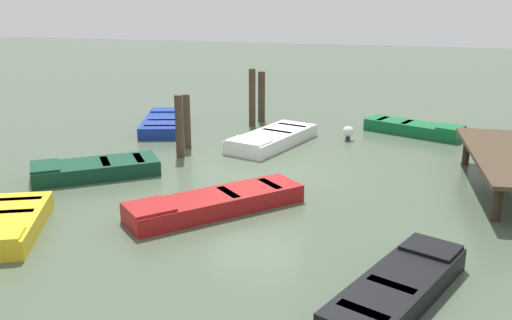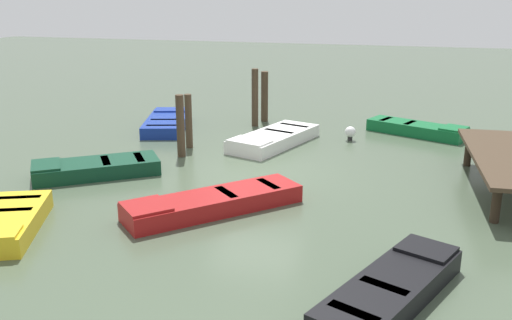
% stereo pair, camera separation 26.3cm
% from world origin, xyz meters
% --- Properties ---
extents(ground_plane, '(80.00, 80.00, 0.00)m').
position_xyz_m(ground_plane, '(0.00, 0.00, 0.00)').
color(ground_plane, '#475642').
extents(dock_segment, '(5.36, 2.10, 0.95)m').
position_xyz_m(dock_segment, '(-0.23, 6.37, 0.84)').
color(dock_segment, '#423323').
rests_on(dock_segment, ground_plane).
extents(rowboat_blue, '(3.59, 2.29, 0.46)m').
position_xyz_m(rowboat_blue, '(-4.04, -4.54, 0.22)').
color(rowboat_blue, navy).
rests_on(rowboat_blue, ground_plane).
extents(rowboat_yellow, '(3.04, 2.33, 0.46)m').
position_xyz_m(rowboat_yellow, '(5.28, -3.87, 0.22)').
color(rowboat_yellow, gold).
rests_on(rowboat_yellow, ground_plane).
extents(rowboat_dark_green, '(2.93, 3.36, 0.46)m').
position_xyz_m(rowboat_dark_green, '(1.48, -4.07, 0.22)').
color(rowboat_dark_green, '#0C3823').
rests_on(rowboat_dark_green, ground_plane).
extents(rowboat_red, '(3.72, 3.60, 0.46)m').
position_xyz_m(rowboat_red, '(3.00, -0.14, 0.22)').
color(rowboat_red, maroon).
rests_on(rowboat_red, ground_plane).
extents(rowboat_white, '(3.89, 2.40, 0.46)m').
position_xyz_m(rowboat_white, '(-2.93, -0.25, 0.22)').
color(rowboat_white, silver).
rests_on(rowboat_white, ground_plane).
extents(rowboat_green, '(2.23, 3.46, 0.46)m').
position_xyz_m(rowboat_green, '(-5.59, 4.19, 0.22)').
color(rowboat_green, '#0F602D').
rests_on(rowboat_green, ground_plane).
extents(rowboat_black, '(3.54, 2.27, 0.46)m').
position_xyz_m(rowboat_black, '(5.79, 3.94, 0.22)').
color(rowboat_black, black).
rests_on(rowboat_black, ground_plane).
extents(mooring_piling_far_left, '(0.27, 0.27, 1.90)m').
position_xyz_m(mooring_piling_far_left, '(-6.19, -1.46, 0.95)').
color(mooring_piling_far_left, '#423323').
rests_on(mooring_piling_far_left, ground_plane).
extents(mooring_piling_mid_left, '(0.24, 0.24, 2.11)m').
position_xyz_m(mooring_piling_mid_left, '(-5.32, -1.59, 1.05)').
color(mooring_piling_mid_left, '#423323').
rests_on(mooring_piling_mid_left, ground_plane).
extents(mooring_piling_near_left, '(0.22, 0.22, 1.71)m').
position_xyz_m(mooring_piling_near_left, '(-1.86, -2.75, 0.86)').
color(mooring_piling_near_left, '#423323').
rests_on(mooring_piling_near_left, ground_plane).
extents(mooring_piling_near_right, '(0.24, 0.24, 1.87)m').
position_xyz_m(mooring_piling_near_right, '(-0.86, -2.59, 0.94)').
color(mooring_piling_near_right, '#423323').
rests_on(mooring_piling_near_right, ground_plane).
extents(marker_buoy, '(0.36, 0.36, 0.48)m').
position_xyz_m(marker_buoy, '(-4.15, 2.06, 0.29)').
color(marker_buoy, '#262626').
rests_on(marker_buoy, ground_plane).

